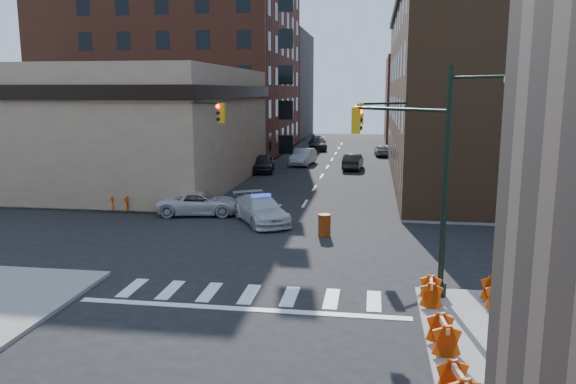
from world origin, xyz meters
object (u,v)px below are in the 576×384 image
(parked_car_wfar, at_px, (303,157))
(parked_car_enear, at_px, (353,162))
(barrel_bank, at_px, (213,204))
(parked_car_wnear, at_px, (263,163))
(barrel_road, at_px, (324,225))
(pickup, at_px, (200,203))
(barricade_se_a, at_px, (431,292))
(pedestrian_a, at_px, (121,193))
(police_car, at_px, (261,210))
(barricade_nw_a, at_px, (195,200))
(pedestrian_b, at_px, (140,197))

(parked_car_wfar, bearing_deg, parked_car_enear, -18.29)
(barrel_bank, bearing_deg, parked_car_wnear, 90.68)
(barrel_road, bearing_deg, pickup, 153.45)
(parked_car_wfar, height_order, barrel_bank, parked_car_wfar)
(barrel_road, bearing_deg, barricade_se_a, -63.98)
(pedestrian_a, xyz_separation_m, barricade_se_a, (17.23, -13.14, -0.54))
(pedestrian_a, bearing_deg, parked_car_wnear, 101.00)
(parked_car_wnear, height_order, barricade_se_a, parked_car_wnear)
(police_car, xyz_separation_m, barricade_nw_a, (-4.71, 2.65, -0.14))
(parked_car_wfar, xyz_separation_m, barricade_se_a, (8.90, -36.22, -0.24))
(police_car, bearing_deg, parked_car_wfar, 61.26)
(pedestrian_b, relative_size, barrel_road, 1.37)
(barricade_se_a, bearing_deg, pedestrian_a, 56.76)
(barrel_bank, distance_m, barricade_nw_a, 1.22)
(barrel_road, xyz_separation_m, barrel_bank, (-7.28, 4.94, -0.12))
(pedestrian_a, height_order, pedestrian_b, pedestrian_a)
(pickup, xyz_separation_m, barrel_bank, (0.50, 1.06, -0.25))
(police_car, height_order, pedestrian_b, pedestrian_b)
(pedestrian_b, relative_size, barrel_bank, 1.72)
(police_car, bearing_deg, barrel_road, -63.00)
(pickup, relative_size, pedestrian_b, 3.22)
(police_car, relative_size, pickup, 1.03)
(parked_car_enear, bearing_deg, barrel_bank, 72.72)
(parked_car_enear, height_order, barricade_se_a, parked_car_enear)
(parked_car_wfar, height_order, pedestrian_b, pedestrian_b)
(pedestrian_b, relative_size, barricade_nw_a, 1.26)
(barrel_bank, bearing_deg, police_car, -35.82)
(parked_car_wnear, bearing_deg, police_car, -86.35)
(parked_car_wnear, bearing_deg, parked_car_wfar, 53.54)
(parked_car_wfar, height_order, pedestrian_a, pedestrian_a)
(parked_car_wnear, bearing_deg, pedestrian_a, -113.91)
(police_car, height_order, barrel_road, police_car)
(pickup, distance_m, barricade_nw_a, 1.37)
(barrel_bank, bearing_deg, pickup, -115.37)
(police_car, distance_m, barrel_bank, 4.34)
(parked_car_wfar, relative_size, pedestrian_a, 2.57)
(pedestrian_b, bearing_deg, barrel_bank, -19.60)
(parked_car_enear, distance_m, barricade_se_a, 34.07)
(parked_car_wnear, relative_size, pedestrian_b, 3.02)
(barrel_road, height_order, barrel_bank, barrel_road)
(pedestrian_b, distance_m, barrel_road, 12.33)
(pedestrian_a, xyz_separation_m, barrel_bank, (5.53, 0.86, -0.66))
(barricade_nw_a, bearing_deg, parked_car_wfar, 64.77)
(parked_car_wfar, bearing_deg, pedestrian_a, -102.68)
(parked_car_wnear, bearing_deg, barrel_road, -78.25)
(barricade_nw_a, bearing_deg, barrel_bank, -20.66)
(barrel_road, height_order, barricade_se_a, barrel_road)
(barricade_se_a, bearing_deg, parked_car_wnear, 25.17)
(police_car, height_order, parked_car_wfar, parked_car_wfar)
(parked_car_wfar, distance_m, pedestrian_a, 24.54)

